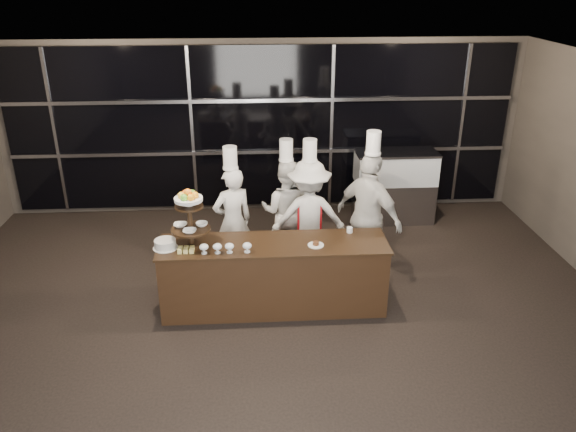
{
  "coord_description": "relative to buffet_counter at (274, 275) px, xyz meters",
  "views": [
    {
      "loc": [
        -0.16,
        -4.55,
        4.02
      ],
      "look_at": [
        0.26,
        1.96,
        1.15
      ],
      "focal_mm": 35.0,
      "sensor_mm": 36.0,
      "label": 1
    }
  ],
  "objects": [
    {
      "name": "pastry_squares",
      "position": [
        -1.05,
        -0.17,
        0.48
      ],
      "size": [
        0.2,
        0.13,
        0.05
      ],
      "color": "#DECE6C",
      "rests_on": "buffet_counter"
    },
    {
      "name": "small_plate",
      "position": [
        0.52,
        -0.1,
        0.47
      ],
      "size": [
        0.2,
        0.2,
        0.05
      ],
      "color": "white",
      "rests_on": "buffet_counter"
    },
    {
      "name": "room",
      "position": [
        -0.06,
        -1.66,
        1.03
      ],
      "size": [
        10.0,
        10.0,
        10.0
      ],
      "color": "black",
      "rests_on": "ground"
    },
    {
      "name": "buffet_counter",
      "position": [
        0.0,
        0.0,
        0.0
      ],
      "size": [
        2.84,
        0.74,
        0.92
      ],
      "color": "black",
      "rests_on": "ground"
    },
    {
      "name": "chef_c",
      "position": [
        0.54,
        1.01,
        0.37
      ],
      "size": [
        1.07,
        0.62,
        1.95
      ],
      "color": "silver",
      "rests_on": "ground"
    },
    {
      "name": "display_stand",
      "position": [
        -1.0,
        -0.0,
        0.87
      ],
      "size": [
        0.48,
        0.48,
        0.74
      ],
      "color": "black",
      "rests_on": "buffet_counter"
    },
    {
      "name": "chef_a",
      "position": [
        -0.53,
        0.97,
        0.36
      ],
      "size": [
        0.68,
        0.58,
        1.88
      ],
      "color": "silver",
      "rests_on": "ground"
    },
    {
      "name": "display_case",
      "position": [
        2.17,
        2.64,
        0.22
      ],
      "size": [
        1.36,
        0.59,
        1.24
      ],
      "color": "#A5A5AA",
      "rests_on": "ground"
    },
    {
      "name": "compotes",
      "position": [
        -0.59,
        -0.22,
        0.54
      ],
      "size": [
        0.62,
        0.11,
        0.12
      ],
      "color": "silver",
      "rests_on": "buffet_counter"
    },
    {
      "name": "chef_d",
      "position": [
        1.33,
        0.7,
        0.46
      ],
      "size": [
        1.03,
        1.11,
        2.13
      ],
      "color": "silver",
      "rests_on": "ground"
    },
    {
      "name": "window_wall",
      "position": [
        -0.06,
        3.28,
        1.04
      ],
      "size": [
        8.6,
        0.1,
        2.8
      ],
      "color": "black",
      "rests_on": "ground"
    },
    {
      "name": "layer_cake",
      "position": [
        -1.31,
        -0.05,
        0.51
      ],
      "size": [
        0.3,
        0.3,
        0.11
      ],
      "color": "white",
      "rests_on": "buffet_counter"
    },
    {
      "name": "chef_b",
      "position": [
        0.24,
        1.3,
        0.34
      ],
      "size": [
        0.89,
        0.78,
        1.87
      ],
      "color": "white",
      "rests_on": "ground"
    },
    {
      "name": "chef_cup",
      "position": [
        0.99,
        0.25,
        0.49
      ],
      "size": [
        0.08,
        0.08,
        0.07
      ],
      "primitive_type": "cylinder",
      "color": "white",
      "rests_on": "buffet_counter"
    }
  ]
}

